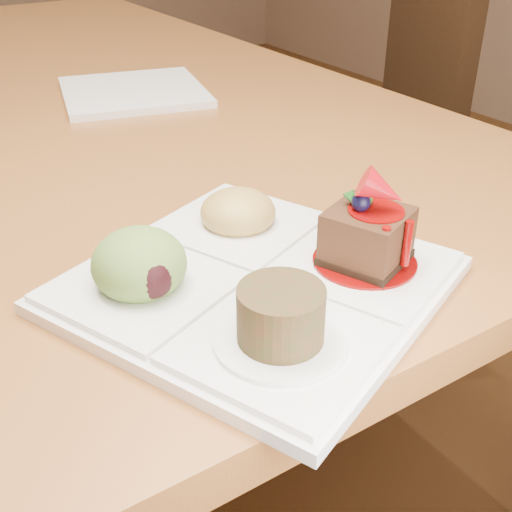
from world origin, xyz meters
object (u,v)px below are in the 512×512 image
sampler_plate (250,268)px  second_plate (133,92)px  dining_table (45,124)px  chair_right (377,126)px

sampler_plate → second_plate: sampler_plate is taller
dining_table → second_plate: 0.20m
chair_right → sampler_plate: chair_right is taller
chair_right → second_plate: 0.68m
chair_right → second_plate: chair_right is taller
sampler_plate → dining_table: bearing=64.7°
dining_table → sampler_plate: bearing=-93.0°
dining_table → chair_right: (0.77, -0.06, -0.13)m
dining_table → second_plate: second_plate is taller
dining_table → sampler_plate: size_ratio=4.80×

